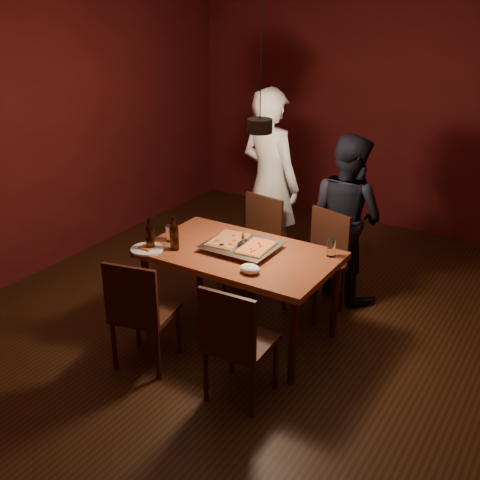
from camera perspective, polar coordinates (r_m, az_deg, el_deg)
The scene contains 19 objects.
room_shell at distance 4.48m, azimuth 1.84°, elevation 6.38°, with size 6.00×6.00×6.00m.
dining_table at distance 4.75m, azimuth 0.00°, elevation -1.93°, with size 1.50×0.90×0.75m.
chair_far_left at distance 5.58m, azimuth 1.61°, elevation 0.42°, with size 0.48×0.48×0.49m.
chair_far_right at distance 5.27m, azimuth 7.73°, elevation -1.22°, with size 0.52×0.52×0.49m.
chair_near_left at distance 4.46m, azimuth -9.56°, elevation -6.11°, with size 0.50×0.50×0.49m.
chair_near_right at distance 4.05m, azimuth -0.48°, elevation -8.98°, with size 0.44×0.44×0.49m.
pizza_tray at distance 4.74m, azimuth 0.13°, elevation -0.69°, with size 0.55×0.45×0.05m, color silver.
pizza_meat at distance 4.81m, azimuth -1.14°, elevation 0.07°, with size 0.23×0.37×0.02m, color maroon.
pizza_cheese at distance 4.66m, azimuth 1.55°, elevation -0.68°, with size 0.22×0.34×0.02m, color gold.
spatula at distance 4.74m, azimuth 0.29°, elevation -0.20°, with size 0.09×0.24×0.04m, color silver, non-canonical shape.
beer_bottle_a at distance 4.76m, azimuth -8.55°, elevation 0.53°, with size 0.07×0.07×0.27m.
beer_bottle_b at distance 4.74m, azimuth -6.27°, elevation 0.63°, with size 0.07×0.07×0.28m.
water_glass_left at distance 4.93m, azimuth -6.59°, elevation 0.62°, with size 0.08×0.08×0.13m, color silver.
water_glass_right at distance 4.67m, azimuth 8.63°, elevation -0.74°, with size 0.07×0.07×0.14m, color silver.
plate_slice at distance 4.81m, azimuth -8.81°, elevation -0.84°, with size 0.26×0.26×0.03m.
napkin at distance 4.37m, azimuth 0.96°, elevation -2.75°, with size 0.16×0.12×0.07m, color white.
diner_white at distance 5.81m, azimuth 2.86°, elevation 5.36°, with size 0.67×0.44×1.84m, color silver.
diner_dark at distance 5.50m, azimuth 10.09°, elevation 2.18°, with size 0.74×0.57×1.52m, color black.
pendant_lamp at distance 4.39m, azimuth 1.90°, elevation 10.89°, with size 0.18×0.18×1.10m.
Camera 1 is at (2.14, -3.72, 2.68)m, focal length 45.00 mm.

